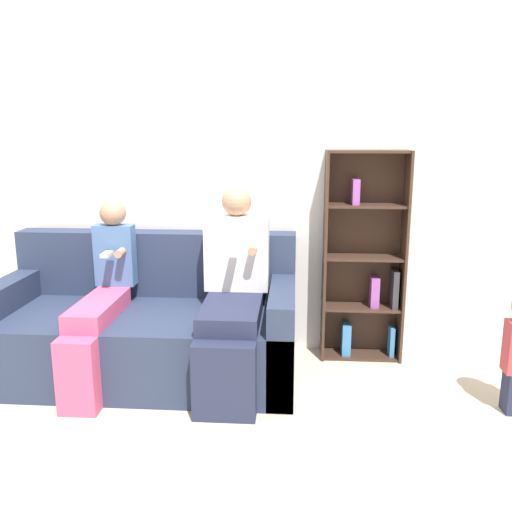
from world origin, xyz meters
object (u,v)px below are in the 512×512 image
at_px(couch, 147,329).
at_px(bookshelf, 364,262).
at_px(child_seated, 100,297).
at_px(adult_seated, 233,288).

xyz_separation_m(couch, bookshelf, (1.45, 0.38, 0.39)).
bearing_deg(child_seated, adult_seated, 2.52).
height_order(adult_seated, child_seated, adult_seated).
xyz_separation_m(couch, adult_seated, (0.59, -0.12, 0.32)).
bearing_deg(bookshelf, adult_seated, -149.72).
bearing_deg(couch, bookshelf, 14.81).
bearing_deg(child_seated, bookshelf, 17.68).
bearing_deg(couch, child_seated, -147.07).
distance_m(child_seated, bookshelf, 1.77).
bearing_deg(adult_seated, child_seated, -177.48).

